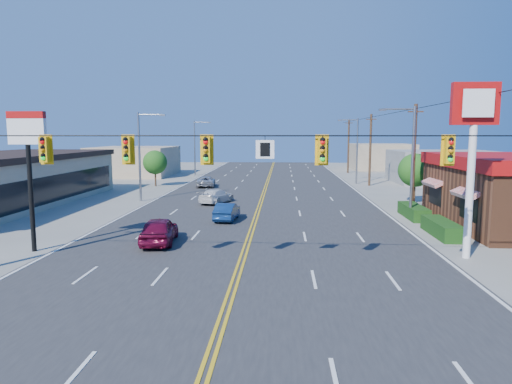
# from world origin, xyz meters

# --- Properties ---
(ground) EXTENTS (160.00, 160.00, 0.00)m
(ground) POSITION_xyz_m (0.00, 0.00, 0.00)
(ground) COLOR gray
(ground) RESTS_ON ground
(road) EXTENTS (20.00, 120.00, 0.06)m
(road) POSITION_xyz_m (0.00, 20.00, 0.03)
(road) COLOR #2D2D30
(road) RESTS_ON ground
(signal_span) EXTENTS (24.32, 0.34, 9.00)m
(signal_span) POSITION_xyz_m (-0.12, 0.00, 4.89)
(signal_span) COLOR #47301E
(signal_span) RESTS_ON ground
(kfc_pylon) EXTENTS (2.20, 0.36, 8.50)m
(kfc_pylon) POSITION_xyz_m (11.00, 4.00, 6.04)
(kfc_pylon) COLOR white
(kfc_pylon) RESTS_ON ground
(pizza_hut_sign) EXTENTS (1.90, 0.30, 6.85)m
(pizza_hut_sign) POSITION_xyz_m (-11.00, 4.00, 5.18)
(pizza_hut_sign) COLOR black
(pizza_hut_sign) RESTS_ON ground
(streetlight_se) EXTENTS (2.55, 0.25, 8.00)m
(streetlight_se) POSITION_xyz_m (10.79, 14.00, 4.51)
(streetlight_se) COLOR gray
(streetlight_se) RESTS_ON ground
(streetlight_ne) EXTENTS (2.55, 0.25, 8.00)m
(streetlight_ne) POSITION_xyz_m (10.79, 38.00, 4.51)
(streetlight_ne) COLOR gray
(streetlight_ne) RESTS_ON ground
(streetlight_sw) EXTENTS (2.55, 0.25, 8.00)m
(streetlight_sw) POSITION_xyz_m (-10.79, 22.00, 4.51)
(streetlight_sw) COLOR gray
(streetlight_sw) RESTS_ON ground
(streetlight_nw) EXTENTS (2.55, 0.25, 8.00)m
(streetlight_nw) POSITION_xyz_m (-10.79, 48.00, 4.51)
(streetlight_nw) COLOR gray
(streetlight_nw) RESTS_ON ground
(utility_pole_near) EXTENTS (0.28, 0.28, 8.40)m
(utility_pole_near) POSITION_xyz_m (12.20, 18.00, 4.20)
(utility_pole_near) COLOR #47301E
(utility_pole_near) RESTS_ON ground
(utility_pole_mid) EXTENTS (0.28, 0.28, 8.40)m
(utility_pole_mid) POSITION_xyz_m (12.20, 36.00, 4.20)
(utility_pole_mid) COLOR #47301E
(utility_pole_mid) RESTS_ON ground
(utility_pole_far) EXTENTS (0.28, 0.28, 8.40)m
(utility_pole_far) POSITION_xyz_m (12.20, 54.00, 4.20)
(utility_pole_far) COLOR #47301E
(utility_pole_far) RESTS_ON ground
(tree_kfc_rear) EXTENTS (2.94, 2.94, 4.41)m
(tree_kfc_rear) POSITION_xyz_m (13.50, 22.00, 2.93)
(tree_kfc_rear) COLOR #47301E
(tree_kfc_rear) RESTS_ON ground
(tree_west) EXTENTS (2.80, 2.80, 4.20)m
(tree_west) POSITION_xyz_m (-13.00, 34.00, 2.79)
(tree_west) COLOR #47301E
(tree_west) RESTS_ON ground
(bld_east_mid) EXTENTS (12.00, 10.00, 4.00)m
(bld_east_mid) POSITION_xyz_m (22.00, 40.00, 2.00)
(bld_east_mid) COLOR gray
(bld_east_mid) RESTS_ON ground
(bld_west_far) EXTENTS (11.00, 12.00, 4.20)m
(bld_west_far) POSITION_xyz_m (-20.00, 48.00, 2.10)
(bld_west_far) COLOR tan
(bld_west_far) RESTS_ON ground
(bld_east_far) EXTENTS (10.00, 10.00, 4.40)m
(bld_east_far) POSITION_xyz_m (19.00, 62.00, 2.20)
(bld_east_far) COLOR tan
(bld_east_far) RESTS_ON ground
(car_magenta) EXTENTS (2.16, 4.46, 1.47)m
(car_magenta) POSITION_xyz_m (-4.89, 5.89, 0.73)
(car_magenta) COLOR maroon
(car_magenta) RESTS_ON ground
(car_blue) EXTENTS (1.56, 3.78, 1.22)m
(car_blue) POSITION_xyz_m (-1.98, 12.93, 0.61)
(car_blue) COLOR navy
(car_blue) RESTS_ON ground
(car_white) EXTENTS (3.07, 4.58, 1.23)m
(car_white) POSITION_xyz_m (-3.87, 20.83, 0.62)
(car_white) COLOR silver
(car_white) RESTS_ON ground
(car_silver) EXTENTS (2.45, 4.53, 1.21)m
(car_silver) POSITION_xyz_m (-6.90, 33.25, 0.60)
(car_silver) COLOR #B3B3B9
(car_silver) RESTS_ON ground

